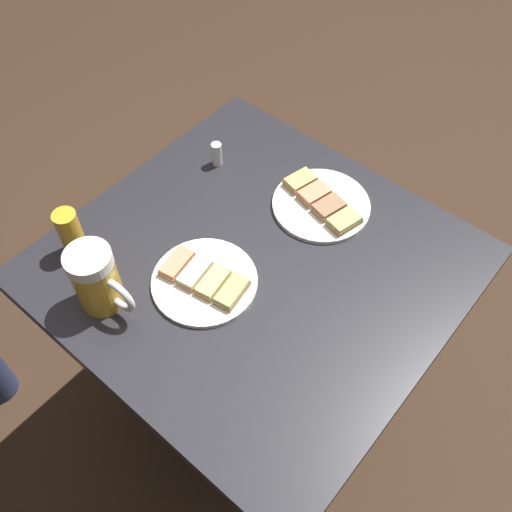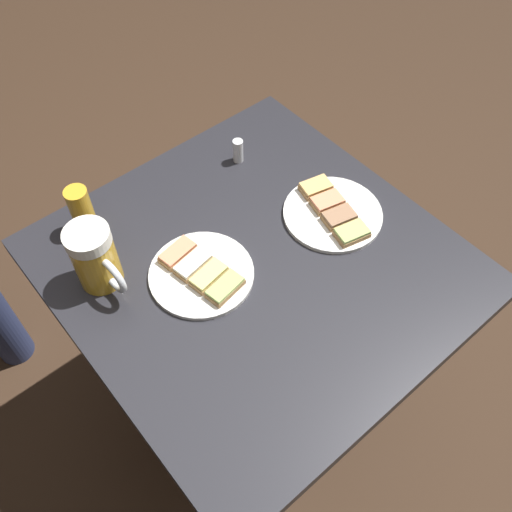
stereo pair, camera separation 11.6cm
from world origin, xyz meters
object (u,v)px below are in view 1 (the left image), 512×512
at_px(plate_near, 204,280).
at_px(salt_shaker, 217,154).
at_px(beer_glass_small, 71,233).
at_px(plate_far, 321,203).
at_px(beer_mug, 97,280).

xyz_separation_m(plate_near, salt_shaker, (-0.27, -0.22, 0.02)).
bearing_deg(salt_shaker, beer_glass_small, -7.12).
xyz_separation_m(plate_far, beer_mug, (0.48, -0.18, 0.06)).
distance_m(plate_near, beer_glass_small, 0.29).
height_order(beer_mug, beer_glass_small, beer_mug).
bearing_deg(salt_shaker, plate_far, 100.35).
height_order(plate_near, beer_mug, beer_mug).
bearing_deg(beer_glass_small, plate_near, 113.35).
height_order(plate_far, beer_glass_small, beer_glass_small).
bearing_deg(beer_glass_small, beer_mug, 72.35).
relative_size(plate_near, salt_shaker, 3.59).
bearing_deg(beer_mug, beer_glass_small, -107.65).
bearing_deg(plate_far, salt_shaker, -79.65).
xyz_separation_m(plate_near, beer_glass_small, (0.11, -0.26, 0.05)).
xyz_separation_m(plate_near, beer_mug, (0.16, -0.12, 0.06)).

